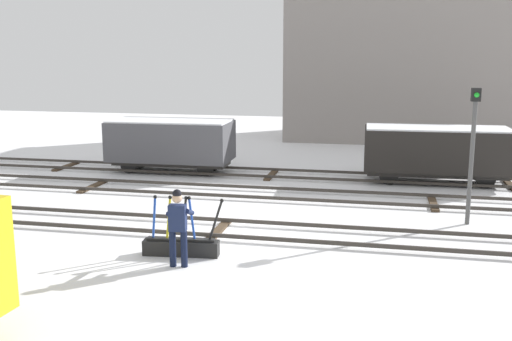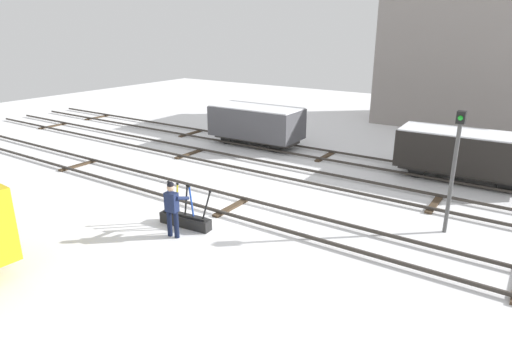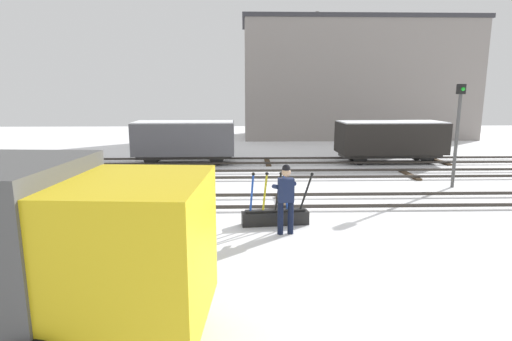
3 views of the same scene
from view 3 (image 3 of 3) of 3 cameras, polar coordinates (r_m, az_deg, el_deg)
ground_plane at (r=13.11m, az=3.57°, el=-4.71°), size 60.00×60.00×0.00m
track_main_line at (r=13.08m, az=3.57°, el=-4.25°), size 44.00×1.94×0.18m
track_siding_near at (r=17.24m, az=2.28°, el=-0.51°), size 44.00×1.94×0.18m
track_siding_far at (r=20.54m, az=1.64°, el=1.34°), size 44.00×1.94×0.18m
switch_lever_frame at (r=11.09m, az=2.71°, el=-6.27°), size 1.95×0.54×1.45m
rail_worker at (r=10.21m, az=4.14°, el=-3.42°), size 0.59×0.71×1.78m
signal_post at (r=16.73m, az=26.29°, el=5.70°), size 0.24×0.32×3.80m
apartment_building at (r=33.43m, az=13.65°, el=12.18°), size 17.48×6.15×8.85m
freight_car_back_track at (r=21.63m, az=18.21°, el=4.25°), size 5.25×2.23×2.08m
freight_car_near_switch at (r=20.55m, az=-9.89°, el=4.35°), size 4.89×2.30×2.11m
perched_bird_roof_left at (r=36.16m, az=15.87°, el=19.09°), size 0.27×0.14×0.13m
perched_bird_roof_right at (r=30.48m, az=8.52°, el=20.98°), size 0.28×0.21×0.13m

